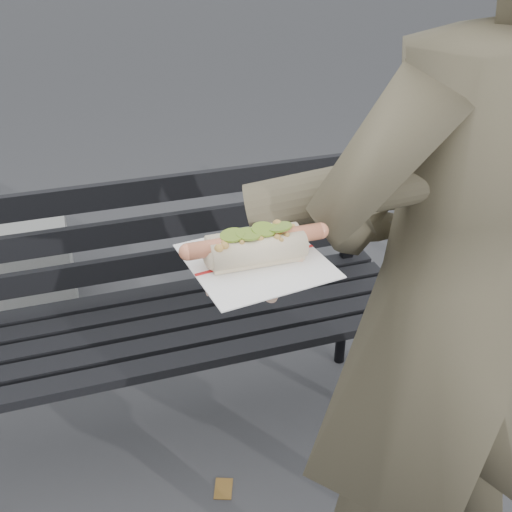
# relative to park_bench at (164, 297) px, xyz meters

# --- Properties ---
(park_bench) EXTENTS (1.50, 0.44, 0.88)m
(park_bench) POSITION_rel_park_bench_xyz_m (0.00, 0.00, 0.00)
(park_bench) COLOR black
(park_bench) RESTS_ON ground
(person) EXTENTS (0.72, 0.54, 1.81)m
(person) POSITION_rel_park_bench_xyz_m (0.46, -0.75, 0.38)
(person) COLOR brown
(person) RESTS_ON ground
(held_hotdog) EXTENTS (0.64, 0.31, 0.20)m
(held_hotdog) POSITION_rel_park_bench_xyz_m (0.24, -0.78, 0.67)
(held_hotdog) COLOR brown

